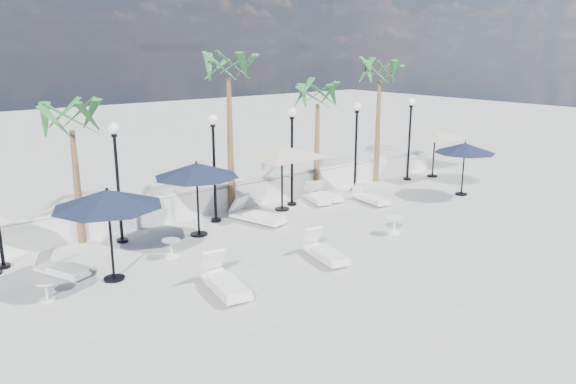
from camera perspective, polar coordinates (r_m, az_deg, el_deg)
ground at (r=15.44m, az=5.51°, el=-8.68°), size 100.00×100.00×0.00m
balustrade at (r=21.00m, az=-8.78°, el=-1.12°), size 26.00×0.30×1.01m
lamppost_2 at (r=18.19m, az=-17.02°, el=2.55°), size 0.36×0.36×3.84m
lamppost_3 at (r=19.71m, az=-7.55°, el=3.94°), size 0.36×0.36×3.84m
lamppost_4 at (r=21.69m, az=0.41°, el=5.02°), size 0.36×0.36×3.84m
lamppost_5 at (r=24.02m, az=6.95°, el=5.84°), size 0.36×0.36×3.84m
lamppost_6 at (r=26.60m, az=12.29°, el=6.45°), size 0.36×0.36×3.84m
palm_1 at (r=18.41m, az=-21.15°, el=6.34°), size 2.60×2.60×4.70m
palm_2 at (r=20.72m, az=-6.07°, el=11.80°), size 2.60×2.60×6.10m
palm_3 at (r=23.39m, az=3.03°, el=9.30°), size 2.60×2.60×4.90m
palm_4 at (r=25.93m, az=9.31°, el=11.36°), size 2.60×2.60×5.70m
lounger_1 at (r=16.64m, az=-22.08°, el=-7.20°), size 1.15×1.76×0.63m
lounger_3 at (r=16.59m, az=3.69°, el=-6.06°), size 1.00×2.02×0.73m
lounger_4 at (r=14.58m, az=-6.52°, el=-9.01°), size 1.05×2.21×0.80m
lounger_5 at (r=19.97m, az=-3.15°, el=-2.37°), size 1.24×2.27×0.81m
lounger_6 at (r=22.98m, az=3.94°, el=-0.29°), size 0.76×1.74×0.63m
lounger_7 at (r=22.61m, az=2.87°, el=-0.49°), size 1.10×1.86×0.67m
lounger_8 at (r=22.73m, az=8.32°, el=-0.52°), size 0.86×1.92×0.69m
side_table_0 at (r=15.22m, az=-23.33°, el=-9.03°), size 0.50×0.50×0.48m
side_table_1 at (r=17.07m, az=-11.79°, el=-5.45°), size 0.55×0.55×0.54m
side_table_2 at (r=19.10m, az=10.72°, el=-3.17°), size 0.59×0.59×0.57m
parasol_navy_left at (r=15.27m, az=-17.86°, el=-0.67°), size 2.89×2.89×2.55m
parasol_navy_mid at (r=18.37m, az=-9.28°, el=2.19°), size 2.80×2.80×2.51m
parasol_navy_right at (r=24.47m, az=17.53°, el=4.26°), size 2.53×2.53×2.27m
parasol_cream_sq_a at (r=21.01m, az=-0.62°, el=4.65°), size 5.43×5.43×2.67m
parasol_cream_sq_b at (r=27.63m, az=14.74°, el=6.08°), size 4.84×4.84×2.43m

